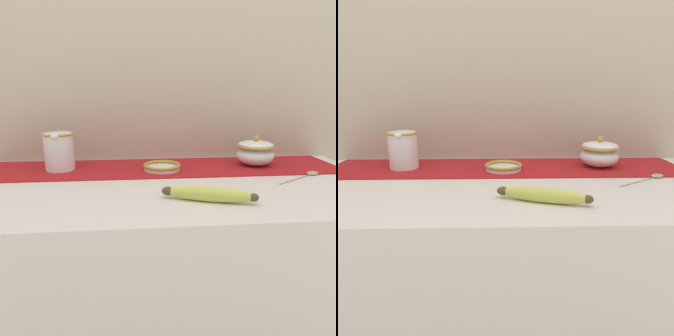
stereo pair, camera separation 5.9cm
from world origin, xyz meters
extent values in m
cube|color=silver|center=(0.00, 0.00, 0.46)|extent=(1.27, 0.61, 0.91)
cube|color=#B7AD99|center=(0.00, 0.33, 1.20)|extent=(2.07, 0.04, 2.40)
cube|color=#A8191E|center=(0.00, 0.16, 0.91)|extent=(1.17, 0.26, 0.00)
cylinder|color=white|center=(-0.34, 0.16, 0.97)|extent=(0.09, 0.09, 0.12)
torus|color=#B79333|center=(-0.34, 0.16, 1.03)|extent=(0.10, 0.10, 0.01)
torus|color=white|center=(-0.34, 0.22, 0.98)|extent=(0.06, 0.01, 0.06)
ellipsoid|color=white|center=(-0.34, 0.12, 1.03)|extent=(0.03, 0.02, 0.02)
ellipsoid|color=white|center=(0.31, 0.16, 0.95)|extent=(0.13, 0.13, 0.07)
torus|color=#B79333|center=(0.31, 0.16, 0.98)|extent=(0.13, 0.13, 0.01)
ellipsoid|color=white|center=(0.31, 0.16, 0.99)|extent=(0.12, 0.12, 0.02)
sphere|color=#B79333|center=(0.31, 0.16, 1.01)|extent=(0.02, 0.02, 0.02)
cylinder|color=white|center=(-0.01, 0.13, 0.92)|extent=(0.12, 0.12, 0.01)
torus|color=#B79333|center=(-0.01, 0.13, 0.93)|extent=(0.12, 0.12, 0.01)
ellipsoid|color=#CCD156|center=(0.08, -0.17, 0.93)|extent=(0.22, 0.11, 0.04)
ellipsoid|color=brown|center=(-0.02, -0.14, 0.93)|extent=(0.04, 0.03, 0.02)
ellipsoid|color=brown|center=(0.17, -0.20, 0.93)|extent=(0.03, 0.03, 0.02)
cube|color=#A89E89|center=(0.37, -0.01, 0.91)|extent=(0.13, 0.09, 0.00)
ellipsoid|color=#A89E89|center=(0.45, 0.04, 0.92)|extent=(0.05, 0.05, 0.01)
camera|label=1|loc=(-0.09, -0.89, 1.18)|focal=35.00mm
camera|label=2|loc=(-0.03, -0.89, 1.18)|focal=35.00mm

